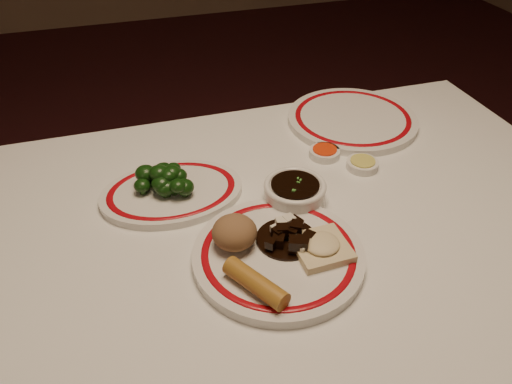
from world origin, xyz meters
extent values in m
cube|color=white|center=(0.00, 0.00, 0.73)|extent=(1.20, 0.90, 0.04)
cylinder|color=black|center=(-0.54, 0.39, 0.35)|extent=(0.06, 0.06, 0.71)
cylinder|color=black|center=(0.54, 0.39, 0.35)|extent=(0.06, 0.06, 0.71)
cylinder|color=silver|center=(-0.06, -0.05, 0.76)|extent=(0.35, 0.35, 0.02)
torus|color=#9B080F|center=(-0.06, -0.05, 0.77)|extent=(0.31, 0.31, 0.00)
ellipsoid|color=brown|center=(-0.12, -0.02, 0.79)|extent=(0.07, 0.07, 0.05)
cylinder|color=#A77429|center=(-0.11, -0.12, 0.78)|extent=(0.08, 0.11, 0.03)
cube|color=beige|center=(0.01, -0.07, 0.77)|extent=(0.09, 0.09, 0.01)
ellipsoid|color=beige|center=(0.01, -0.07, 0.78)|extent=(0.06, 0.06, 0.02)
cylinder|color=black|center=(-0.03, -0.03, 0.77)|extent=(0.10, 0.10, 0.00)
cube|color=black|center=(-0.02, -0.05, 0.78)|extent=(0.02, 0.02, 0.01)
cube|color=black|center=(-0.01, -0.01, 0.78)|extent=(0.03, 0.03, 0.02)
cube|color=black|center=(-0.05, -0.04, 0.78)|extent=(0.03, 0.03, 0.02)
cube|color=black|center=(-0.02, -0.02, 0.78)|extent=(0.03, 0.03, 0.02)
cube|color=black|center=(-0.03, -0.03, 0.78)|extent=(0.02, 0.02, 0.01)
cube|color=black|center=(-0.04, -0.03, 0.79)|extent=(0.02, 0.02, 0.02)
cube|color=black|center=(0.00, -0.05, 0.78)|extent=(0.02, 0.02, 0.02)
cube|color=black|center=(-0.02, -0.03, 0.79)|extent=(0.03, 0.03, 0.02)
cube|color=black|center=(-0.03, -0.06, 0.79)|extent=(0.03, 0.03, 0.02)
cube|color=black|center=(-0.03, -0.03, 0.78)|extent=(0.03, 0.03, 0.02)
cube|color=black|center=(-0.05, -0.03, 0.79)|extent=(0.02, 0.02, 0.02)
cube|color=black|center=(-0.02, -0.07, 0.79)|extent=(0.03, 0.03, 0.02)
cube|color=black|center=(-0.07, -0.05, 0.78)|extent=(0.02, 0.02, 0.01)
cube|color=beige|center=(-0.02, -0.01, 0.79)|extent=(0.02, 0.02, 0.01)
cube|color=beige|center=(-0.04, -0.01, 0.79)|extent=(0.02, 0.02, 0.01)
cube|color=beige|center=(-0.02, -0.07, 0.78)|extent=(0.02, 0.02, 0.01)
cube|color=beige|center=(-0.02, -0.02, 0.78)|extent=(0.02, 0.02, 0.01)
cube|color=beige|center=(-0.05, -0.02, 0.78)|extent=(0.02, 0.02, 0.01)
torus|color=#9B080F|center=(-0.19, 0.16, 0.77)|extent=(0.23, 0.23, 0.00)
cylinder|color=#23471C|center=(-0.23, 0.19, 0.77)|extent=(0.01, 0.01, 0.02)
ellipsoid|color=#11340D|center=(-0.23, 0.19, 0.79)|extent=(0.04, 0.04, 0.03)
cylinder|color=#23471C|center=(-0.19, 0.16, 0.77)|extent=(0.01, 0.01, 0.01)
ellipsoid|color=#11340D|center=(-0.19, 0.16, 0.78)|extent=(0.03, 0.03, 0.02)
cylinder|color=#23471C|center=(-0.20, 0.15, 0.77)|extent=(0.01, 0.01, 0.01)
ellipsoid|color=#11340D|center=(-0.20, 0.15, 0.78)|extent=(0.04, 0.04, 0.03)
cylinder|color=#23471C|center=(-0.19, 0.16, 0.77)|extent=(0.01, 0.01, 0.01)
ellipsoid|color=#11340D|center=(-0.19, 0.16, 0.79)|extent=(0.03, 0.03, 0.02)
cylinder|color=#23471C|center=(-0.17, 0.14, 0.77)|extent=(0.01, 0.01, 0.01)
ellipsoid|color=#11340D|center=(-0.17, 0.14, 0.78)|extent=(0.04, 0.04, 0.03)
cylinder|color=#23471C|center=(-0.22, 0.20, 0.77)|extent=(0.01, 0.01, 0.01)
ellipsoid|color=#11340D|center=(-0.22, 0.20, 0.78)|extent=(0.03, 0.03, 0.02)
cylinder|color=#23471C|center=(-0.20, 0.15, 0.77)|extent=(0.01, 0.01, 0.01)
ellipsoid|color=#11340D|center=(-0.20, 0.15, 0.78)|extent=(0.04, 0.04, 0.03)
cylinder|color=#23471C|center=(-0.19, 0.16, 0.77)|extent=(0.01, 0.01, 0.01)
ellipsoid|color=#11340D|center=(-0.19, 0.16, 0.79)|extent=(0.04, 0.04, 0.03)
cylinder|color=#23471C|center=(-0.19, 0.16, 0.77)|extent=(0.01, 0.01, 0.01)
ellipsoid|color=#11340D|center=(-0.19, 0.16, 0.79)|extent=(0.04, 0.04, 0.03)
cylinder|color=#23471C|center=(-0.18, 0.17, 0.77)|extent=(0.01, 0.01, 0.01)
ellipsoid|color=#11340D|center=(-0.18, 0.17, 0.78)|extent=(0.03, 0.03, 0.02)
cylinder|color=#23471C|center=(-0.19, 0.16, 0.77)|extent=(0.01, 0.01, 0.01)
ellipsoid|color=#11340D|center=(-0.19, 0.16, 0.79)|extent=(0.03, 0.03, 0.03)
cylinder|color=#23471C|center=(-0.20, 0.20, 0.77)|extent=(0.01, 0.01, 0.01)
ellipsoid|color=#11340D|center=(-0.20, 0.20, 0.79)|extent=(0.04, 0.04, 0.03)
cylinder|color=#23471C|center=(-0.19, 0.15, 0.77)|extent=(0.01, 0.01, 0.01)
ellipsoid|color=#11340D|center=(-0.19, 0.15, 0.78)|extent=(0.03, 0.03, 0.03)
cylinder|color=#23471C|center=(-0.21, 0.15, 0.77)|extent=(0.01, 0.01, 0.01)
ellipsoid|color=#11340D|center=(-0.21, 0.15, 0.79)|extent=(0.04, 0.04, 0.03)
cylinder|color=#23471C|center=(-0.19, 0.15, 0.77)|extent=(0.01, 0.01, 0.01)
ellipsoid|color=#11340D|center=(-0.19, 0.15, 0.79)|extent=(0.03, 0.03, 0.03)
cylinder|color=#23471C|center=(-0.24, 0.17, 0.77)|extent=(0.01, 0.01, 0.01)
ellipsoid|color=#11340D|center=(-0.24, 0.17, 0.78)|extent=(0.03, 0.03, 0.02)
cylinder|color=#23471C|center=(-0.19, 0.19, 0.77)|extent=(0.01, 0.01, 0.01)
ellipsoid|color=#11340D|center=(-0.19, 0.19, 0.78)|extent=(0.03, 0.03, 0.02)
cylinder|color=#23471C|center=(-0.20, 0.18, 0.77)|extent=(0.01, 0.01, 0.01)
ellipsoid|color=#11340D|center=(-0.20, 0.18, 0.79)|extent=(0.03, 0.03, 0.02)
cylinder|color=#23471C|center=(-0.19, 0.16, 0.77)|extent=(0.01, 0.01, 0.02)
ellipsoid|color=#11340D|center=(-0.19, 0.16, 0.79)|extent=(0.04, 0.04, 0.03)
ellipsoid|color=#11340D|center=(-0.17, 0.16, 0.79)|extent=(0.03, 0.03, 0.02)
ellipsoid|color=#11340D|center=(-0.18, 0.13, 0.79)|extent=(0.03, 0.03, 0.02)
ellipsoid|color=#11340D|center=(-0.21, 0.17, 0.80)|extent=(0.03, 0.03, 0.03)
ellipsoid|color=#11340D|center=(-0.21, 0.17, 0.80)|extent=(0.04, 0.04, 0.03)
ellipsoid|color=#11340D|center=(-0.19, 0.17, 0.80)|extent=(0.03, 0.03, 0.03)
ellipsoid|color=#11340D|center=(-0.18, 0.19, 0.79)|extent=(0.03, 0.03, 0.02)
ellipsoid|color=#11340D|center=(-0.19, 0.16, 0.80)|extent=(0.03, 0.03, 0.02)
cylinder|color=silver|center=(0.02, 0.08, 0.77)|extent=(0.11, 0.11, 0.04)
cylinder|color=black|center=(0.02, 0.08, 0.79)|extent=(0.09, 0.09, 0.00)
cylinder|color=silver|center=(0.14, 0.20, 0.76)|extent=(0.06, 0.06, 0.02)
cylinder|color=red|center=(0.14, 0.20, 0.77)|extent=(0.05, 0.05, 0.00)
cylinder|color=silver|center=(0.19, 0.14, 0.76)|extent=(0.06, 0.06, 0.02)
cylinder|color=#CAC253|center=(0.19, 0.14, 0.77)|extent=(0.05, 0.05, 0.00)
cylinder|color=silver|center=(0.25, 0.32, 0.76)|extent=(0.34, 0.34, 0.02)
torus|color=#9B080F|center=(0.25, 0.32, 0.77)|extent=(0.29, 0.29, 0.00)
camera|label=1|loc=(-0.26, -0.59, 1.32)|focal=35.00mm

